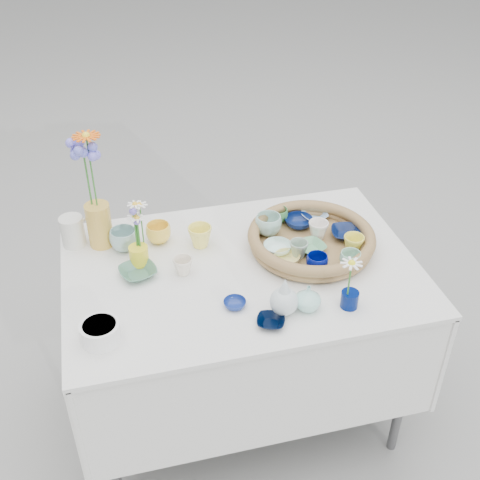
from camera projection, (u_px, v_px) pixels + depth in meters
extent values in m
plane|color=gray|center=(241.00, 407.00, 2.60)|extent=(80.00, 80.00, 0.00)
imported|color=#091A51|center=(299.00, 222.00, 2.33)|extent=(0.12, 0.12, 0.03)
imported|color=#06133C|center=(347.00, 233.00, 2.28)|extent=(0.14, 0.14, 0.03)
imported|color=#EDE14B|center=(353.00, 244.00, 2.18)|extent=(0.10, 0.10, 0.07)
imported|color=#63A877|center=(311.00, 247.00, 2.20)|extent=(0.13, 0.13, 0.03)
imported|color=#8EA996|center=(299.00, 249.00, 2.16)|extent=(0.08, 0.08, 0.06)
imported|color=silver|center=(278.00, 248.00, 2.19)|extent=(0.13, 0.13, 0.03)
imported|color=#9ECEC4|center=(268.00, 225.00, 2.28)|extent=(0.13, 0.13, 0.08)
imported|color=white|center=(318.00, 230.00, 2.26)|extent=(0.10, 0.10, 0.07)
imported|color=#92B7D8|center=(314.00, 216.00, 2.38)|extent=(0.12, 0.12, 0.02)
imported|color=#020D6E|center=(317.00, 263.00, 2.10)|extent=(0.08, 0.08, 0.06)
imported|color=#F4E282|center=(287.00, 259.00, 2.14)|extent=(0.10, 0.10, 0.03)
imported|color=#98D5B9|center=(350.00, 260.00, 2.11)|extent=(0.10, 0.10, 0.06)
imported|color=#3A8144|center=(279.00, 215.00, 2.35)|extent=(0.09, 0.09, 0.06)
imported|color=yellow|center=(158.00, 233.00, 2.27)|extent=(0.12, 0.12, 0.07)
imported|color=#FFF061|center=(200.00, 236.00, 2.24)|extent=(0.11, 0.11, 0.08)
imported|color=#45745E|center=(138.00, 272.00, 2.11)|extent=(0.16, 0.16, 0.03)
imported|color=#EEE2CA|center=(183.00, 266.00, 2.11)|extent=(0.08, 0.08, 0.06)
imported|color=navy|center=(235.00, 304.00, 1.98)|extent=(0.09, 0.09, 0.02)
imported|color=#8DB4B1|center=(124.00, 240.00, 2.23)|extent=(0.13, 0.13, 0.08)
imported|color=black|center=(271.00, 322.00, 1.91)|extent=(0.12, 0.12, 0.02)
imported|color=#A0DED1|center=(308.00, 298.00, 1.95)|extent=(0.11, 0.11, 0.09)
cylinder|color=#00104F|center=(350.00, 299.00, 1.97)|extent=(0.07, 0.07, 0.06)
cylinder|color=gold|center=(99.00, 225.00, 2.22)|extent=(0.11, 0.11, 0.17)
cylinder|color=yellow|center=(139.00, 256.00, 2.15)|extent=(0.09, 0.09, 0.07)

